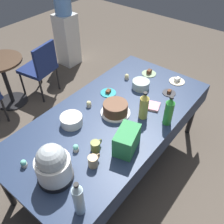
{
  "coord_description": "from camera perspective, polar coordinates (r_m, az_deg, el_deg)",
  "views": [
    {
      "loc": [
        -1.37,
        -1.09,
        2.36
      ],
      "look_at": [
        0.0,
        0.0,
        0.8
      ],
      "focal_mm": 39.07,
      "sensor_mm": 36.0,
      "label": 1
    }
  ],
  "objects": [
    {
      "name": "cupcake_cocoa",
      "position": [
        2.86,
        3.47,
        8.25
      ],
      "size": [
        0.05,
        0.05,
        0.07
      ],
      "color": "beige",
      "rests_on": "potluck_table"
    },
    {
      "name": "potluck_table",
      "position": [
        2.42,
        0.0,
        -1.98
      ],
      "size": [
        2.2,
        1.1,
        0.75
      ],
      "color": "navy",
      "rests_on": "ground"
    },
    {
      "name": "coffee_mug_olive",
      "position": [
        2.05,
        -3.85,
        -7.94
      ],
      "size": [
        0.12,
        0.08,
        0.09
      ],
      "color": "olive",
      "rests_on": "potluck_table"
    },
    {
      "name": "water_cooler",
      "position": [
        4.5,
        -10.65,
        17.86
      ],
      "size": [
        0.32,
        0.32,
        1.24
      ],
      "color": "silver",
      "rests_on": "ground"
    },
    {
      "name": "cupcake_vanilla",
      "position": [
        2.52,
        13.02,
        1.79
      ],
      "size": [
        0.05,
        0.05,
        0.07
      ],
      "color": "beige",
      "rests_on": "potluck_table"
    },
    {
      "name": "soda_carton",
      "position": [
        2.02,
        3.49,
        -6.59
      ],
      "size": [
        0.29,
        0.22,
        0.2
      ],
      "primitive_type": "cube",
      "rotation": [
        0.0,
        0.0,
        0.27
      ],
      "color": "#338C4C",
      "rests_on": "potluck_table"
    },
    {
      "name": "soda_bottle_lime_soda",
      "position": [
        2.26,
        13.16,
        0.17
      ],
      "size": [
        0.08,
        0.08,
        0.31
      ],
      "color": "green",
      "rests_on": "potluck_table"
    },
    {
      "name": "ground",
      "position": [
        2.93,
        0.0,
        -11.76
      ],
      "size": [
        9.0,
        9.0,
        0.0
      ],
      "primitive_type": "plane",
      "color": "brown"
    },
    {
      "name": "dessert_plate_charcoal",
      "position": [
        2.72,
        13.22,
        4.46
      ],
      "size": [
        0.14,
        0.14,
        0.04
      ],
      "color": "#2D2D33",
      "rests_on": "potluck_table"
    },
    {
      "name": "soda_bottle_water",
      "position": [
        1.67,
        -7.85,
        -19.51
      ],
      "size": [
        0.07,
        0.07,
        0.32
      ],
      "color": "silver",
      "rests_on": "potluck_table"
    },
    {
      "name": "dessert_plate_sage",
      "position": [
        2.99,
        8.65,
        9.02
      ],
      "size": [
        0.17,
        0.17,
        0.06
      ],
      "color": "#8CA87F",
      "rests_on": "potluck_table"
    },
    {
      "name": "ceramic_snack_bowl",
      "position": [
        2.29,
        -9.45,
        -1.91
      ],
      "size": [
        0.21,
        0.21,
        0.09
      ],
      "primitive_type": "cylinder",
      "color": "silver",
      "rests_on": "potluck_table"
    },
    {
      "name": "frosted_layer_cake",
      "position": [
        2.37,
        0.79,
        0.82
      ],
      "size": [
        0.29,
        0.29,
        0.12
      ],
      "color": "silver",
      "rests_on": "potluck_table"
    },
    {
      "name": "paper_napkin_stack",
      "position": [
        2.5,
        9.43,
        1.4
      ],
      "size": [
        0.18,
        0.18,
        0.02
      ],
      "primitive_type": "cube",
      "rotation": [
        0.0,
        0.0,
        0.33
      ],
      "color": "pink",
      "rests_on": "potluck_table"
    },
    {
      "name": "dessert_plate_cream",
      "position": [
        2.92,
        14.97,
        7.09
      ],
      "size": [
        0.18,
        0.18,
        0.05
      ],
      "color": "beige",
      "rests_on": "potluck_table"
    },
    {
      "name": "cupcake_mint",
      "position": [
        2.47,
        -5.43,
        1.9
      ],
      "size": [
        0.05,
        0.05,
        0.07
      ],
      "color": "beige",
      "rests_on": "potluck_table"
    },
    {
      "name": "slow_cooker",
      "position": [
        1.84,
        -13.63,
        -11.98
      ],
      "size": [
        0.27,
        0.27,
        0.34
      ],
      "color": "black",
      "rests_on": "potluck_table"
    },
    {
      "name": "cupcake_rose",
      "position": [
        2.07,
        -8.47,
        -8.33
      ],
      "size": [
        0.05,
        0.05,
        0.07
      ],
      "color": "beige",
      "rests_on": "potluck_table"
    },
    {
      "name": "maroon_chair_right",
      "position": [
        3.77,
        -16.38,
        10.28
      ],
      "size": [
        0.51,
        0.51,
        0.85
      ],
      "color": "navy",
      "rests_on": "ground"
    },
    {
      "name": "cupcake_lemon",
      "position": [
        2.07,
        -19.96,
        -11.25
      ],
      "size": [
        0.05,
        0.05,
        0.07
      ],
      "color": "beige",
      "rests_on": "potluck_table"
    },
    {
      "name": "dessert_plate_teal",
      "position": [
        2.65,
        -0.88,
        4.6
      ],
      "size": [
        0.17,
        0.17,
        0.04
      ],
      "color": "teal",
      "rests_on": "potluck_table"
    },
    {
      "name": "coffee_mug_tan",
      "position": [
        1.95,
        -4.4,
        -11.39
      ],
      "size": [
        0.12,
        0.08,
        0.1
      ],
      "color": "tan",
      "rests_on": "potluck_table"
    },
    {
      "name": "glass_salad_bowl",
      "position": [
        2.73,
        6.75,
        6.44
      ],
      "size": [
        0.19,
        0.19,
        0.09
      ],
      "primitive_type": "cylinder",
      "color": "#B2C6BC",
      "rests_on": "potluck_table"
    },
    {
      "name": "round_cafe_table",
      "position": [
        3.75,
        -24.01,
        8.13
      ],
      "size": [
        0.6,
        0.6,
        0.72
      ],
      "color": "#473323",
      "rests_on": "ground"
    },
    {
      "name": "soda_bottle_ginger_ale",
      "position": [
        2.29,
        7.48,
        1.4
      ],
      "size": [
        0.09,
        0.09,
        0.29
      ],
      "color": "gold",
      "rests_on": "potluck_table"
    }
  ]
}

